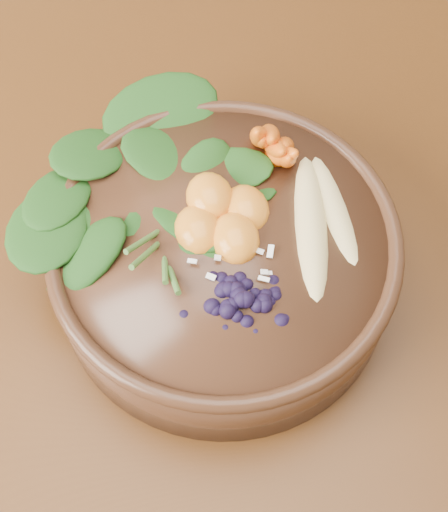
% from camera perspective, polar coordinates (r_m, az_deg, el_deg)
% --- Properties ---
extents(ground, '(4.00, 4.00, 0.00)m').
position_cam_1_polar(ground, '(1.45, -2.01, -12.98)').
color(ground, '#381E0F').
rests_on(ground, ground).
extents(dining_table, '(1.60, 0.90, 0.75)m').
position_cam_1_polar(dining_table, '(0.84, -3.38, 0.06)').
color(dining_table, '#331C0C').
rests_on(dining_table, ground).
extents(stoneware_bowl, '(0.34, 0.34, 0.09)m').
position_cam_1_polar(stoneware_bowl, '(0.68, 0.00, -0.42)').
color(stoneware_bowl, '#402616').
rests_on(stoneware_bowl, dining_table).
extents(kale_heap, '(0.22, 0.20, 0.05)m').
position_cam_1_polar(kale_heap, '(0.65, -5.46, 6.78)').
color(kale_heap, '#214B1A').
rests_on(kale_heap, stoneware_bowl).
extents(carrot_cluster, '(0.07, 0.07, 0.09)m').
position_cam_1_polar(carrot_cluster, '(0.66, 3.54, 10.63)').
color(carrot_cluster, orange).
rests_on(carrot_cluster, stoneware_bowl).
extents(banana_halves, '(0.08, 0.18, 0.03)m').
position_cam_1_polar(banana_halves, '(0.65, 8.06, 3.85)').
color(banana_halves, '#E0CC84').
rests_on(banana_halves, stoneware_bowl).
extents(mandarin_cluster, '(0.10, 0.11, 0.04)m').
position_cam_1_polar(mandarin_cluster, '(0.64, -0.15, 3.85)').
color(mandarin_cluster, orange).
rests_on(mandarin_cluster, stoneware_bowl).
extents(blueberry_pile, '(0.15, 0.12, 0.04)m').
position_cam_1_polar(blueberry_pile, '(0.59, 1.56, -2.80)').
color(blueberry_pile, black).
rests_on(blueberry_pile, stoneware_bowl).
extents(coconut_flakes, '(0.11, 0.08, 0.01)m').
position_cam_1_polar(coconut_flakes, '(0.63, 0.59, 0.01)').
color(coconut_flakes, white).
rests_on(coconut_flakes, stoneware_bowl).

